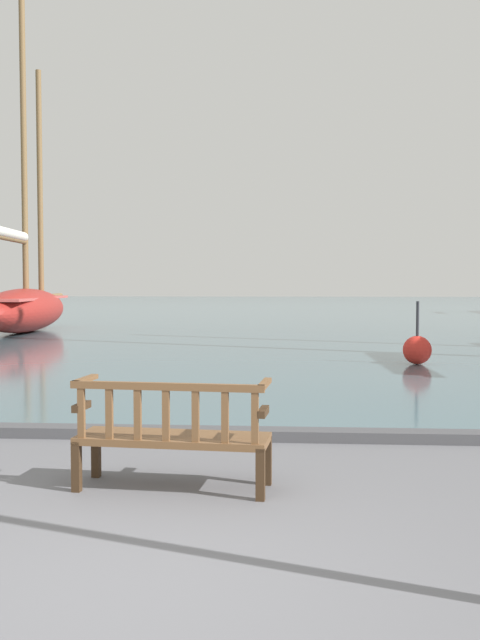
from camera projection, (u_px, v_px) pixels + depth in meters
The scene contains 6 objects.
ground_plane at pixel (114, 586), 4.04m from camera, with size 160.00×160.00×0.00m, color slate.
harbor_water at pixel (276, 308), 47.87m from camera, with size 100.00×80.00×0.08m, color #476670.
quay_edge_kerb at pixel (200, 433), 7.88m from camera, with size 40.00×0.30×0.12m, color #4C4C50.
park_bench at pixel (172, 434), 5.92m from camera, with size 1.64×0.66×0.92m.
sailboat_mid_starboard at pixel (25, 304), 24.01m from camera, with size 2.73×9.35×11.16m.
channel_buoy at pixel (417, 350), 14.40m from camera, with size 0.58×0.58×1.28m.
Camera 1 is at (1.00, -3.90, 1.72)m, focal length 40.00 mm.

